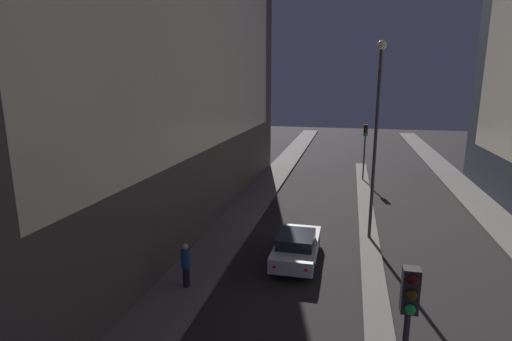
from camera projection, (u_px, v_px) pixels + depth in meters
median_strip at (367, 223)px, 22.94m from camera, size 0.97×33.86×0.13m
traffic_light_near at (407, 326)px, 7.70m from camera, size 0.32×0.42×4.49m
traffic_light_mid at (365, 140)px, 31.99m from camera, size 0.32×0.42×4.49m
street_lamp at (377, 120)px, 19.38m from camera, size 0.45×0.45×9.76m
car_left_lane at (297, 246)px, 18.02m from camera, size 1.84×4.38×1.42m
pedestrian_on_left_sidewalk at (186, 264)px, 15.43m from camera, size 0.36×0.36×1.78m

